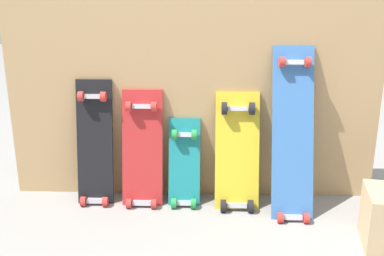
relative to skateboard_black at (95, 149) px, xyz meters
name	(u,v)px	position (x,y,z in m)	size (l,w,h in m)	color
ground_plane	(192,197)	(0.54, 0.03, -0.30)	(12.00, 12.00, 0.00)	gray
plywood_wall_panel	(193,70)	(0.54, 0.10, 0.42)	(2.04, 0.04, 1.45)	tan
skateboard_black	(95,149)	(0.00, 0.00, 0.00)	(0.20, 0.20, 0.75)	black
skateboard_red	(142,155)	(0.26, -0.01, -0.03)	(0.22, 0.22, 0.69)	#B22626
skateboard_teal	(184,169)	(0.49, -0.01, -0.11)	(0.17, 0.21, 0.54)	#197A7F
skateboard_yellow	(237,157)	(0.78, -0.03, -0.03)	(0.24, 0.25, 0.68)	gold
skateboard_blue	(293,140)	(1.06, -0.08, 0.09)	(0.21, 0.35, 0.94)	#386BAD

